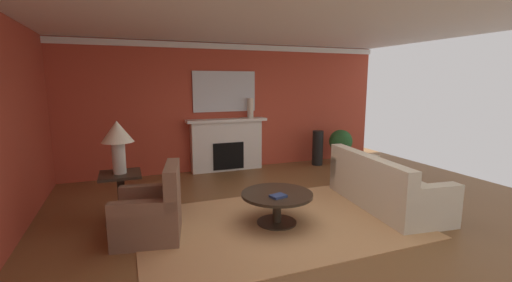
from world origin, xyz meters
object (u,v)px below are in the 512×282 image
mantel_mirror (224,92)px  table_lamp (117,137)px  fireplace (227,146)px  potted_plant (341,144)px  armchair_near_window (151,215)px  sofa (383,188)px  vase_tall_corner (318,148)px  coffee_table (277,201)px  side_table (121,194)px  vase_mantel_right (250,108)px

mantel_mirror → table_lamp: size_ratio=1.90×
fireplace → potted_plant: 2.81m
mantel_mirror → armchair_near_window: bearing=-121.4°
table_lamp → mantel_mirror: bearing=46.4°
fireplace → table_lamp: 3.21m
mantel_mirror → potted_plant: size_ratio=1.71×
mantel_mirror → sofa: (1.69, -3.23, -1.47)m
vase_tall_corner → mantel_mirror: bearing=169.1°
coffee_table → potted_plant: bearing=42.9°
table_lamp → potted_plant: 5.38m
side_table → potted_plant: bearing=20.2°
vase_mantel_right → mantel_mirror: bearing=162.8°
side_table → vase_mantel_right: 3.65m
vase_mantel_right → potted_plant: (2.23, -0.32, -0.90)m
potted_plant → table_lamp: bearing=-159.8°
armchair_near_window → vase_mantel_right: 3.93m
sofa → table_lamp: table_lamp is taller
side_table → vase_tall_corner: size_ratio=0.84×
fireplace → mantel_mirror: (0.00, 0.12, 1.21)m
potted_plant → vase_tall_corner: bearing=173.0°
sofa → coffee_table: 1.89m
armchair_near_window → potted_plant: (4.65, 2.57, 0.19)m
fireplace → side_table: bearing=-135.1°
armchair_near_window → vase_mantel_right: size_ratio=2.14×
armchair_near_window → coffee_table: bearing=-6.4°
sofa → vase_mantel_right: (-1.14, 3.06, 1.10)m
side_table → table_lamp: size_ratio=0.93×
mantel_mirror → coffee_table: (-0.19, -3.25, -1.43)m
vase_tall_corner → armchair_near_window: bearing=-146.9°
mantel_mirror → sofa: size_ratio=0.65×
fireplace → side_table: 3.14m
fireplace → mantel_mirror: size_ratio=1.26×
side_table → table_lamp: 0.82m
side_table → sofa: bearing=-12.9°
armchair_near_window → fireplace: bearing=57.6°
armchair_near_window → table_lamp: (-0.35, 0.73, 0.92)m
sofa → vase_mantel_right: 3.44m
armchair_near_window → potted_plant: bearing=28.9°
vase_tall_corner → potted_plant: (0.60, -0.07, 0.08)m
sofa → armchair_near_window: size_ratio=2.30×
mantel_mirror → armchair_near_window: 3.88m
mantel_mirror → armchair_near_window: (-1.87, -3.06, -1.46)m
coffee_table → vase_mantel_right: vase_mantel_right is taller
side_table → coffee_table: bearing=-24.4°
sofa → potted_plant: sofa is taller
sofa → armchair_near_window: (-3.56, 0.16, 0.01)m
mantel_mirror → coffee_table: size_ratio=1.42×
armchair_near_window → vase_tall_corner: armchair_near_window is taller
table_lamp → vase_mantel_right: vase_mantel_right is taller
coffee_table → side_table: bearing=155.6°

